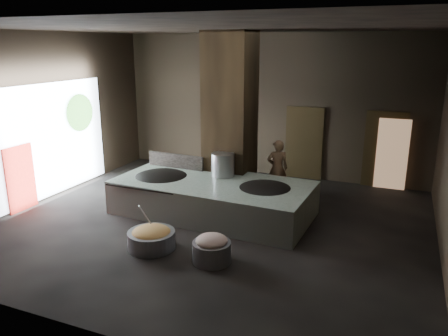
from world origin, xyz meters
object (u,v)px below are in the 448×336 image
at_px(hearth_platform, 213,197).
at_px(wok_left, 161,179).
at_px(wok_right, 265,191).
at_px(cook, 277,169).
at_px(meat_basin, 212,252).
at_px(stock_pot, 223,165).
at_px(veg_basin, 152,240).

height_order(hearth_platform, wok_left, wok_left).
xyz_separation_m(hearth_platform, wok_right, (1.35, 0.05, 0.33)).
relative_size(cook, meat_basin, 2.12).
relative_size(wok_left, stock_pot, 2.42).
relative_size(hearth_platform, wok_right, 3.41).
distance_m(hearth_platform, veg_basin, 2.34).
bearing_deg(cook, stock_pot, 26.60).
bearing_deg(wok_right, wok_left, -177.95).
distance_m(wok_left, stock_pot, 1.66).
height_order(stock_pot, cook, cook).
bearing_deg(cook, wok_left, 12.61).
xyz_separation_m(wok_right, stock_pot, (-1.30, 0.50, 0.38)).
bearing_deg(veg_basin, wok_right, 53.23).
distance_m(stock_pot, veg_basin, 3.03).
distance_m(hearth_platform, meat_basin, 2.58).
relative_size(hearth_platform, stock_pot, 7.67).
bearing_deg(hearth_platform, wok_left, -175.40).
bearing_deg(wok_left, stock_pot, 21.80).
height_order(hearth_platform, cook, cook).
bearing_deg(hearth_platform, meat_basin, -63.92).
bearing_deg(cook, veg_basin, 45.65).
bearing_deg(hearth_platform, veg_basin, -97.25).
bearing_deg(veg_basin, stock_pot, 81.02).
bearing_deg(meat_basin, veg_basin, 177.20).
height_order(hearth_platform, wok_right, wok_right).
relative_size(wok_left, meat_basin, 2.01).
xyz_separation_m(wok_left, veg_basin, (1.05, -2.24, -0.57)).
distance_m(wok_left, veg_basin, 2.54).
xyz_separation_m(stock_pot, cook, (1.09, 1.33, -0.32)).
bearing_deg(hearth_platform, wok_right, 4.74).
height_order(wok_left, stock_pot, stock_pot).
bearing_deg(wok_right, stock_pot, 158.96).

